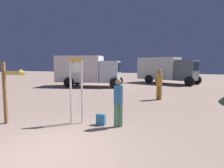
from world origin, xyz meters
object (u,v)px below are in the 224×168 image
box_truck_near (87,70)px  standing_clock (76,84)px  backpack (101,119)px  person_distant (159,83)px  person_near_clock (118,100)px  arrow_sign (12,84)px  box_truck_far (166,69)px

box_truck_near → standing_clock: bearing=-63.5°
standing_clock → box_truck_near: bearing=116.5°
backpack → person_distant: size_ratio=0.21×
person_near_clock → person_distant: size_ratio=0.90×
standing_clock → box_truck_near: box_truck_near is taller
arrow_sign → box_truck_far: size_ratio=0.33×
person_near_clock → box_truck_far: box_truck_far is taller
box_truck_near → box_truck_far: box_truck_near is taller
arrow_sign → backpack: size_ratio=5.65×
arrow_sign → person_near_clock: size_ratio=1.34×
person_near_clock → person_distant: 5.79m
standing_clock → arrow_sign: (-2.09, -0.87, 0.02)m
arrow_sign → backpack: (3.00, 0.99, -1.24)m
person_distant → standing_clock: bearing=-109.4°
person_near_clock → arrow_sign: bearing=-164.6°
person_near_clock → backpack: bearing=-178.3°
person_distant → arrow_sign: bearing=-121.6°
person_distant → box_truck_near: bearing=147.7°
standing_clock → box_truck_far: (1.30, 16.07, 0.13)m
person_distant → box_truck_near: (-7.31, 4.62, 0.54)m
arrow_sign → box_truck_far: bearing=78.7°
standing_clock → person_distant: 6.27m
person_distant → box_truck_far: bearing=94.4°
standing_clock → person_near_clock: standing_clock is taller
arrow_sign → person_distant: (4.17, 6.77, -0.41)m
standing_clock → person_near_clock: 1.63m
arrow_sign → box_truck_near: 11.82m
person_distant → person_near_clock: bearing=-95.2°
person_near_clock → standing_clock: bearing=-174.9°
arrow_sign → person_distant: bearing=58.4°
backpack → box_truck_far: 16.01m
arrow_sign → person_distant: 7.96m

